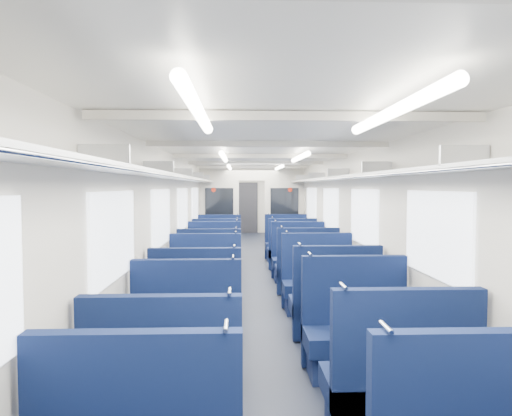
{
  "coord_description": "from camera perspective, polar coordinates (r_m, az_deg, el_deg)",
  "views": [
    {
      "loc": [
        -0.31,
        -9.07,
        1.84
      ],
      "look_at": [
        0.09,
        2.56,
        1.29
      ],
      "focal_mm": 31.9,
      "sensor_mm": 36.0,
      "label": 1
    }
  ],
  "objects": [
    {
      "name": "dado_right",
      "position": [
        9.35,
        8.56,
        -6.48
      ],
      "size": [
        0.03,
        17.9,
        0.7
      ],
      "primitive_type": "cube",
      "color": "#101836",
      "rests_on": "floor"
    },
    {
      "name": "wall_left",
      "position": [
        9.16,
        -8.8,
        -1.47
      ],
      "size": [
        0.02,
        18.0,
        2.35
      ],
      "primitive_type": "cube",
      "color": "beige",
      "rests_on": "floor"
    },
    {
      "name": "wall_far",
      "position": [
        18.09,
        -1.0,
        0.61
      ],
      "size": [
        2.8,
        0.02,
        2.35
      ],
      "primitive_type": "cube",
      "color": "beige",
      "rests_on": "floor"
    },
    {
      "name": "seat_18",
      "position": [
        11.18,
        -4.64,
        -4.89
      ],
      "size": [
        1.05,
        0.58,
        1.18
      ],
      "color": "#0D1A41",
      "rests_on": "floor"
    },
    {
      "name": "seat_12",
      "position": [
        7.76,
        -5.83,
        -8.27
      ],
      "size": [
        1.05,
        0.58,
        1.18
      ],
      "color": "#0D1A41",
      "rests_on": "floor"
    },
    {
      "name": "seat_10",
      "position": [
        6.75,
        -6.42,
        -9.94
      ],
      "size": [
        1.05,
        0.58,
        1.18
      ],
      "color": "#0D1A41",
      "rests_on": "floor"
    },
    {
      "name": "seat_7",
      "position": [
        4.74,
        12.54,
        -15.51
      ],
      "size": [
        1.05,
        0.58,
        1.18
      ],
      "color": "#0D1A41",
      "rests_on": "floor"
    },
    {
      "name": "dado_left",
      "position": [
        9.25,
        -8.67,
        -6.57
      ],
      "size": [
        0.03,
        17.9,
        0.7
      ],
      "primitive_type": "cube",
      "color": "#101836",
      "rests_on": "floor"
    },
    {
      "name": "seat_16",
      "position": [
        10.09,
        -4.93,
        -5.72
      ],
      "size": [
        1.05,
        0.58,
        1.18
      ],
      "color": "#0D1A41",
      "rests_on": "floor"
    },
    {
      "name": "seat_17",
      "position": [
        10.17,
        4.51,
        -5.65
      ],
      "size": [
        1.05,
        0.58,
        1.18
      ],
      "color": "#0D1A41",
      "rests_on": "floor"
    },
    {
      "name": "seat_13",
      "position": [
        7.95,
        6.38,
        -8.01
      ],
      "size": [
        1.05,
        0.58,
        1.18
      ],
      "color": "#0D1A41",
      "rests_on": "floor"
    },
    {
      "name": "seat_4",
      "position": [
        3.42,
        -11.38,
        -22.95
      ],
      "size": [
        1.05,
        0.58,
        1.18
      ],
      "color": "#0D1A41",
      "rests_on": "floor"
    },
    {
      "name": "seat_6",
      "position": [
        4.46,
        -8.89,
        -16.64
      ],
      "size": [
        1.05,
        0.58,
        1.18
      ],
      "color": "#0D1A41",
      "rests_on": "floor"
    },
    {
      "name": "seat_19",
      "position": [
        11.35,
        3.82,
        -4.77
      ],
      "size": [
        1.05,
        0.58,
        1.18
      ],
      "color": "#0D1A41",
      "rests_on": "floor"
    },
    {
      "name": "bulkhead",
      "position": [
        12.23,
        -0.52,
        -0.13
      ],
      "size": [
        2.8,
        0.1,
        2.35
      ],
      "color": "beige",
      "rests_on": "floor"
    },
    {
      "name": "wall_right",
      "position": [
        9.26,
        8.69,
        -1.43
      ],
      "size": [
        0.02,
        18.0,
        2.35
      ],
      "primitive_type": "cube",
      "color": "beige",
      "rests_on": "floor"
    },
    {
      "name": "luggage_rack_right",
      "position": [
        9.2,
        7.58,
        3.53
      ],
      "size": [
        0.36,
        17.4,
        0.18
      ],
      "color": "#B2B5BA",
      "rests_on": "wall_right"
    },
    {
      "name": "luggage_rack_left",
      "position": [
        9.12,
        -7.67,
        3.54
      ],
      "size": [
        0.36,
        17.4,
        0.18
      ],
      "color": "#B2B5BA",
      "rests_on": "wall_left"
    },
    {
      "name": "ceiling_fittings",
      "position": [
        8.83,
        0.05,
        5.64
      ],
      "size": [
        2.7,
        16.06,
        0.11
      ],
      "color": "beige",
      "rests_on": "ceiling"
    },
    {
      "name": "seat_9",
      "position": [
        5.74,
        9.81,
        -12.25
      ],
      "size": [
        1.05,
        0.58,
        1.18
      ],
      "color": "#0D1A41",
      "rests_on": "floor"
    },
    {
      "name": "floor",
      "position": [
        9.26,
        -0.01,
        -8.74
      ],
      "size": [
        2.8,
        18.0,
        0.01
      ],
      "primitive_type": "cube",
      "color": "black",
      "rests_on": "ground"
    },
    {
      "name": "seat_15",
      "position": [
        8.99,
        5.38,
        -6.76
      ],
      "size": [
        1.05,
        0.58,
        1.18
      ],
      "color": "#0D1A41",
      "rests_on": "floor"
    },
    {
      "name": "seat_5",
      "position": [
        3.68,
        17.49,
        -21.06
      ],
      "size": [
        1.05,
        0.58,
        1.18
      ],
      "color": "#0D1A41",
      "rests_on": "floor"
    },
    {
      "name": "seat_14",
      "position": [
        9.05,
        -5.27,
        -6.69
      ],
      "size": [
        1.05,
        0.58,
        1.18
      ],
      "color": "#0D1A41",
      "rests_on": "floor"
    },
    {
      "name": "end_door",
      "position": [
        18.03,
        -0.99,
        0.05
      ],
      "size": [
        0.75,
        0.06,
        2.0
      ],
      "primitive_type": "cube",
      "color": "black",
      "rests_on": "floor"
    },
    {
      "name": "seat_11",
      "position": [
        6.85,
        7.78,
        -9.76
      ],
      "size": [
        1.05,
        0.58,
        1.18
      ],
      "color": "#0D1A41",
      "rests_on": "floor"
    },
    {
      "name": "seat_8",
      "position": [
        5.51,
        -7.48,
        -12.87
      ],
      "size": [
        1.05,
        0.58,
        1.18
      ],
      "color": "#0D1A41",
      "rests_on": "floor"
    },
    {
      "name": "ceiling",
      "position": [
        9.09,
        -0.01,
        5.94
      ],
      "size": [
        2.8,
        18.0,
        0.01
      ],
      "primitive_type": "cube",
      "color": "silver",
      "rests_on": "wall_left"
    },
    {
      "name": "windows",
      "position": [
        8.63,
        0.1,
        -0.07
      ],
      "size": [
        2.78,
        15.6,
        0.75
      ],
      "color": "white",
      "rests_on": "wall_left"
    }
  ]
}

